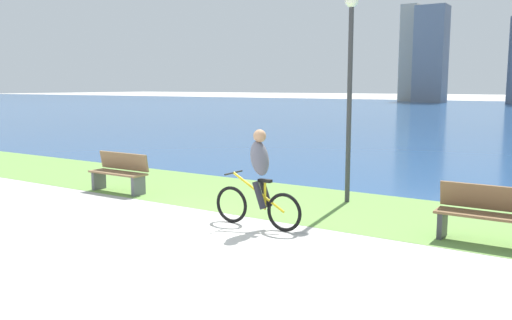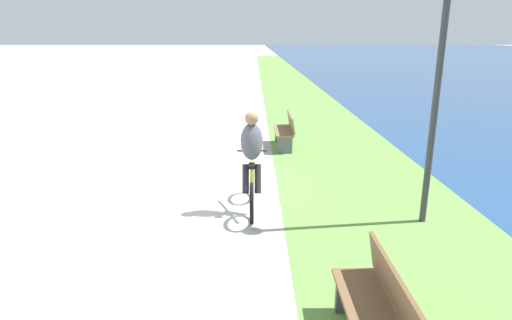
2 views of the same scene
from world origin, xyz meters
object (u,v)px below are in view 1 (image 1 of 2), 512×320
at_px(lamppost_tall, 350,70).
at_px(bench_far_along_path, 120,173).
at_px(bench_near_path, 487,215).
at_px(cyclist_lead, 259,179).

bearing_deg(lamppost_tall, bench_far_along_path, -159.03).
bearing_deg(lamppost_tall, bench_near_path, -27.63).
distance_m(cyclist_lead, bench_far_along_path, 4.48).
relative_size(bench_far_along_path, lamppost_tall, 0.35).
bearing_deg(bench_near_path, cyclist_lead, -161.72).
height_order(cyclist_lead, bench_near_path, cyclist_lead).
height_order(bench_far_along_path, lamppost_tall, lamppost_tall).
distance_m(cyclist_lead, bench_near_path, 3.68).
relative_size(cyclist_lead, bench_near_path, 1.16).
xyz_separation_m(cyclist_lead, lamppost_tall, (0.45, 2.73, 1.92)).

